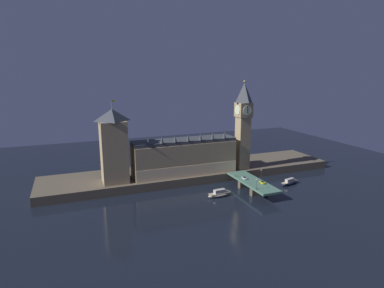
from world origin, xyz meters
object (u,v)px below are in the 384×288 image
(victoria_tower, at_px, (114,146))
(car_northbound_lead, at_px, (244,178))
(car_southbound_lead, at_px, (262,183))
(clock_tower, at_px, (243,123))
(boat_downstream, at_px, (290,182))
(street_lamp_near, at_px, (257,183))
(street_lamp_mid, at_px, (261,173))
(pedestrian_near_rail, at_px, (256,188))
(pedestrian_far_rail, at_px, (236,176))
(boat_upstream, at_px, (220,194))

(victoria_tower, distance_m, car_northbound_lead, 89.92)
(car_northbound_lead, relative_size, car_southbound_lead, 1.07)
(clock_tower, relative_size, boat_downstream, 3.93)
(clock_tower, xyz_separation_m, victoria_tower, (-94.22, 3.91, -10.40))
(clock_tower, height_order, street_lamp_near, clock_tower)
(clock_tower, xyz_separation_m, street_lamp_mid, (-2.75, -30.82, -29.53))
(pedestrian_near_rail, bearing_deg, car_southbound_lead, 38.13)
(pedestrian_near_rail, distance_m, pedestrian_far_rail, 25.98)
(street_lamp_mid, height_order, boat_downstream, street_lamp_mid)
(victoria_tower, distance_m, pedestrian_near_rail, 95.42)
(clock_tower, distance_m, boat_upstream, 60.97)
(car_northbound_lead, distance_m, boat_upstream, 23.55)
(pedestrian_far_rail, bearing_deg, car_southbound_lead, -63.98)
(pedestrian_far_rail, bearing_deg, boat_downstream, -16.46)
(victoria_tower, relative_size, pedestrian_far_rail, 33.86)
(car_southbound_lead, distance_m, pedestrian_near_rail, 11.66)
(street_lamp_near, bearing_deg, pedestrian_far_rail, 89.14)
(victoria_tower, bearing_deg, pedestrian_near_rail, -31.71)
(street_lamp_near, distance_m, street_lamp_mid, 19.66)
(car_northbound_lead, bearing_deg, boat_downstream, -7.64)
(clock_tower, relative_size, car_southbound_lead, 15.18)
(pedestrian_far_rail, distance_m, street_lamp_mid, 17.81)
(car_southbound_lead, bearing_deg, pedestrian_far_rail, 116.02)
(car_southbound_lead, distance_m, boat_downstream, 29.70)
(street_lamp_near, bearing_deg, car_northbound_lead, 80.34)
(boat_upstream, bearing_deg, street_lamp_mid, 1.70)
(pedestrian_near_rail, height_order, pedestrian_far_rail, pedestrian_near_rail)
(car_southbound_lead, bearing_deg, car_northbound_lead, 116.29)
(car_northbound_lead, relative_size, pedestrian_near_rail, 2.62)
(victoria_tower, bearing_deg, car_southbound_lead, -25.25)
(boat_upstream, bearing_deg, pedestrian_near_rail, -34.74)
(clock_tower, xyz_separation_m, boat_downstream, (21.81, -29.80, -39.35))
(pedestrian_far_rail, height_order, boat_downstream, pedestrian_far_rail)
(victoria_tower, height_order, pedestrian_far_rail, victoria_tower)
(victoria_tower, xyz_separation_m, boat_upstream, (60.03, -35.66, -28.84))
(clock_tower, distance_m, car_southbound_lead, 50.62)
(car_southbound_lead, xyz_separation_m, boat_upstream, (-27.98, 5.84, -5.92))
(street_lamp_mid, bearing_deg, clock_tower, 84.90)
(pedestrian_near_rail, bearing_deg, clock_tower, 71.05)
(pedestrian_far_rail, bearing_deg, car_northbound_lead, -64.50)
(car_northbound_lead, bearing_deg, street_lamp_mid, -30.33)
(street_lamp_near, bearing_deg, pedestrian_near_rail, 61.82)
(street_lamp_mid, height_order, boat_upstream, street_lamp_mid)
(victoria_tower, bearing_deg, car_northbound_lead, -19.58)
(clock_tower, xyz_separation_m, pedestrian_near_rail, (-15.38, -44.79, -33.12))
(clock_tower, height_order, pedestrian_near_rail, clock_tower)
(boat_downstream, bearing_deg, boat_upstream, -178.00)
(boat_upstream, relative_size, boat_downstream, 1.00)
(clock_tower, bearing_deg, victoria_tower, 177.62)
(boat_upstream, bearing_deg, boat_downstream, 2.00)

